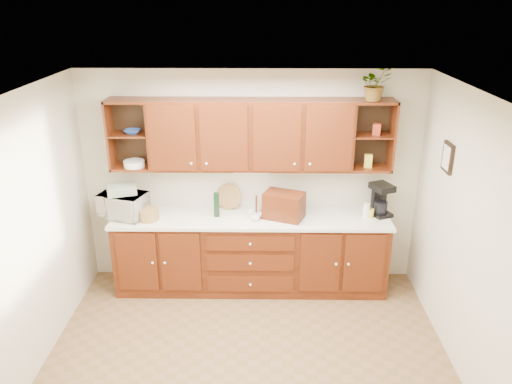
{
  "coord_description": "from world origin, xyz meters",
  "views": [
    {
      "loc": [
        0.13,
        -3.86,
        3.36
      ],
      "look_at": [
        0.07,
        1.15,
        1.37
      ],
      "focal_mm": 35.0,
      "sensor_mm": 36.0,
      "label": 1
    }
  ],
  "objects_px": {
    "microwave": "(123,205)",
    "coffee_maker": "(380,199)",
    "potted_plant": "(375,84)",
    "bread_box": "(284,206)"
  },
  "relations": [
    {
      "from": "microwave",
      "to": "bread_box",
      "type": "height_order",
      "value": "bread_box"
    },
    {
      "from": "microwave",
      "to": "coffee_maker",
      "type": "bearing_deg",
      "value": 19.72
    },
    {
      "from": "microwave",
      "to": "potted_plant",
      "type": "distance_m",
      "value": 3.14
    },
    {
      "from": "microwave",
      "to": "potted_plant",
      "type": "xyz_separation_m",
      "value": [
        2.82,
        0.08,
        1.39
      ]
    },
    {
      "from": "potted_plant",
      "to": "bread_box",
      "type": "bearing_deg",
      "value": -173.94
    },
    {
      "from": "potted_plant",
      "to": "microwave",
      "type": "bearing_deg",
      "value": -178.37
    },
    {
      "from": "bread_box",
      "to": "potted_plant",
      "type": "relative_size",
      "value": 1.22
    },
    {
      "from": "microwave",
      "to": "coffee_maker",
      "type": "relative_size",
      "value": 1.35
    },
    {
      "from": "coffee_maker",
      "to": "potted_plant",
      "type": "height_order",
      "value": "potted_plant"
    },
    {
      "from": "bread_box",
      "to": "coffee_maker",
      "type": "distance_m",
      "value": 1.14
    }
  ]
}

